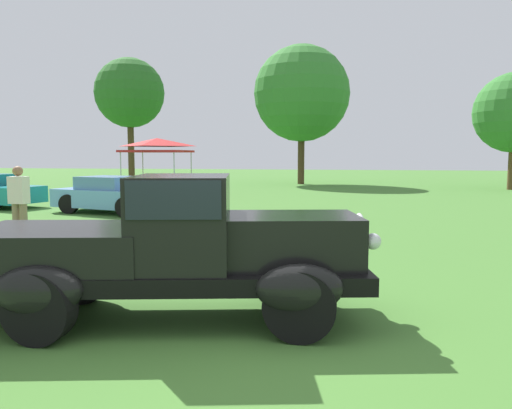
% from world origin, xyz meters
% --- Properties ---
extents(ground_plane, '(120.00, 120.00, 0.00)m').
position_xyz_m(ground_plane, '(0.00, 0.00, 0.00)').
color(ground_plane, '#42752D').
extents(feature_pickup_truck, '(4.70, 2.48, 1.70)m').
position_xyz_m(feature_pickup_truck, '(-0.58, 0.34, 0.87)').
color(feature_pickup_truck, black).
rests_on(feature_pickup_truck, ground_plane).
extents(show_car_skyblue, '(4.24, 2.65, 1.22)m').
position_xyz_m(show_car_skyblue, '(-6.25, 10.25, 0.60)').
color(show_car_skyblue, '#669EDB').
rests_on(show_car_skyblue, ground_plane).
extents(spectator_near_truck, '(0.42, 0.27, 1.69)m').
position_xyz_m(spectator_near_truck, '(-5.73, 4.74, 0.91)').
color(spectator_near_truck, '#7F7056').
rests_on(spectator_near_truck, ground_plane).
extents(canopy_tent_left_field, '(2.76, 2.76, 2.71)m').
position_xyz_m(canopy_tent_left_field, '(-7.13, 16.76, 2.42)').
color(canopy_tent_left_field, '#B7B7BC').
rests_on(canopy_tent_left_field, ground_plane).
extents(treeline_far_left, '(4.83, 4.83, 8.67)m').
position_xyz_m(treeline_far_left, '(-13.41, 27.97, 6.22)').
color(treeline_far_left, '#47331E').
rests_on(treeline_far_left, ground_plane).
extents(treeline_mid_left, '(6.28, 6.28, 9.08)m').
position_xyz_m(treeline_mid_left, '(-1.36, 27.84, 5.93)').
color(treeline_mid_left, '#47331E').
rests_on(treeline_mid_left, ground_plane).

